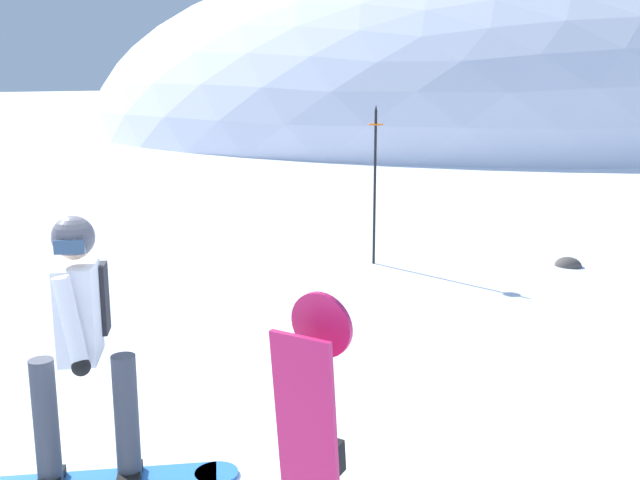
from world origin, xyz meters
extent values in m
plane|color=white|center=(0.00, 0.00, 0.00)|extent=(300.00, 300.00, 0.00)
ellipsoid|color=white|center=(-11.27, 33.00, 0.00)|extent=(36.85, 33.16, 17.12)
cylinder|color=blue|center=(0.92, 0.49, 0.01)|extent=(0.28, 0.28, 0.02)
cube|color=black|center=(0.50, 0.14, 0.05)|extent=(0.27, 0.28, 0.06)
cube|color=black|center=(0.14, -0.17, 0.05)|extent=(0.27, 0.28, 0.06)
cylinder|color=#3D424C|center=(0.50, 0.14, 0.43)|extent=(0.15, 0.15, 0.82)
cylinder|color=#3D424C|center=(0.14, -0.17, 0.43)|extent=(0.15, 0.15, 0.82)
cube|color=silver|center=(0.32, -0.02, 1.13)|extent=(0.40, 0.42, 0.58)
cylinder|color=silver|center=(0.17, 0.16, 1.13)|extent=(0.20, 0.19, 0.57)
cylinder|color=silver|center=(0.47, -0.19, 1.13)|extent=(0.20, 0.19, 0.57)
sphere|color=black|center=(0.19, 0.20, 0.88)|extent=(0.11, 0.11, 0.11)
sphere|color=black|center=(0.51, -0.18, 0.88)|extent=(0.11, 0.11, 0.11)
cube|color=#232328|center=(0.19, 0.14, 1.15)|extent=(0.33, 0.32, 0.44)
cube|color=#232328|center=(0.13, 0.21, 1.07)|extent=(0.19, 0.17, 0.20)
sphere|color=beige|center=(0.32, -0.02, 1.56)|extent=(0.21, 0.21, 0.21)
sphere|color=#4C4C56|center=(0.32, -0.02, 1.59)|extent=(0.25, 0.25, 0.25)
cube|color=navy|center=(0.40, -0.12, 1.56)|extent=(0.15, 0.13, 0.08)
cylinder|color=#D11E5B|center=(2.26, -0.39, 1.51)|extent=(0.28, 0.05, 0.28)
cube|color=black|center=(2.26, -0.44, 0.98)|extent=(0.25, 0.08, 0.15)
cylinder|color=black|center=(-0.88, 5.99, 1.05)|extent=(0.04, 0.04, 2.09)
cylinder|color=orange|center=(-0.88, 5.99, 1.91)|extent=(0.20, 0.20, 0.02)
cone|color=black|center=(-0.88, 5.99, 2.13)|extent=(0.04, 0.04, 0.08)
ellipsoid|color=#4C4742|center=(1.44, 7.27, 0.00)|extent=(0.36, 0.31, 0.25)
camera|label=1|loc=(3.77, -2.79, 2.48)|focal=41.28mm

